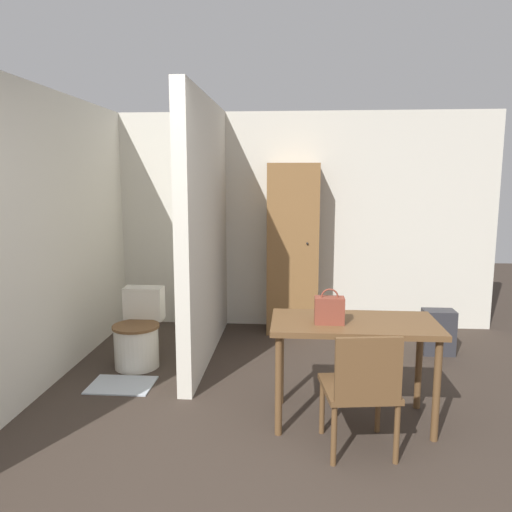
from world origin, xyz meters
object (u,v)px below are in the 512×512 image
Objects in this scene: dining_table at (354,334)px; wooden_cabinet at (293,249)px; wooden_chair at (362,387)px; handbag at (329,310)px; space_heater at (438,332)px; toilet at (138,335)px.

wooden_cabinet reaches higher than dining_table.
wooden_chair reaches higher than dining_table.
wooden_chair is at bearing -63.56° from handbag.
wooden_chair is 2.19m from space_heater.
handbag is 0.55× the size of space_heater.
wooden_cabinet is at bearing 96.87° from handbag.
toilet is 2.08m from handbag.
wooden_chair is 3.31× the size of handbag.
toilet is at bearing -170.00° from space_heater.
toilet is at bearing 152.88° from dining_table.
toilet is (-1.89, 0.97, -0.37)m from dining_table.
handbag is (-0.19, 0.37, 0.40)m from wooden_chair.
wooden_chair is at bearing -117.89° from space_heater.
dining_table is at bearing 20.39° from handbag.
wooden_cabinet is at bearing 38.74° from toilet.
toilet is 2.82× the size of handbag.
wooden_chair is 1.83× the size of space_heater.
toilet is 1.97m from wooden_cabinet.
wooden_chair is at bearing -80.06° from wooden_cabinet.
wooden_chair is (0.00, -0.44, -0.20)m from dining_table.
dining_table is 2.19m from wooden_cabinet.
handbag is at bearing 109.04° from wooden_chair.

